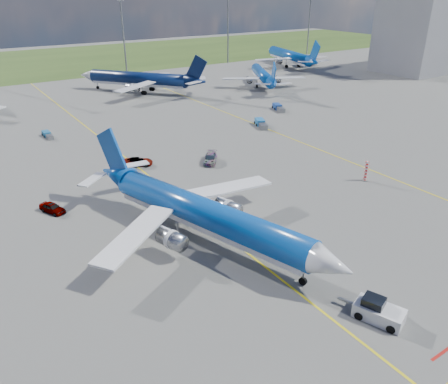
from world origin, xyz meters
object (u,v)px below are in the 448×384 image
bg_jet_ene (289,66)px  baggage_tug_e (278,108)px  service_car_b (138,162)px  warning_post (366,171)px  service_car_c (210,158)px  main_airliner (207,241)px  baggage_tug_c (48,135)px  baggage_tug_w (261,124)px  bg_jet_n (140,92)px  pushback_tug (378,311)px  bg_jet_ne (262,86)px  service_car_a (52,208)px

bg_jet_ene → baggage_tug_e: bearing=60.7°
bg_jet_ene → service_car_b: size_ratio=8.43×
warning_post → service_car_c: size_ratio=0.62×
main_airliner → baggage_tug_c: bearing=80.2°
main_airliner → baggage_tug_c: (-5.81, 48.62, 0.45)m
main_airliner → baggage_tug_w: bearing=27.9°
bg_jet_n → baggage_tug_e: bg_jet_n is taller
pushback_tug → service_car_c: pushback_tug is taller
bg_jet_n → bg_jet_ne: bearing=121.0°
service_car_a → baggage_tug_w: size_ratio=0.66×
bg_jet_n → service_car_a: bearing=18.7°
pushback_tug → service_car_b: pushback_tug is taller
pushback_tug → baggage_tug_e: bearing=36.3°
bg_jet_ne → main_airliner: 85.41m
bg_jet_n → main_airliner: bearing=33.1°
baggage_tug_w → baggage_tug_e: (11.40, 8.11, -0.03)m
bg_jet_ne → service_car_c: (-44.30, -42.95, 0.70)m
bg_jet_ene → main_airliner: size_ratio=1.05×
bg_jet_n → main_airliner: size_ratio=1.04×
service_car_a → bg_jet_ne: bearing=8.0°
bg_jet_n → bg_jet_ne: bg_jet_n is taller
bg_jet_n → bg_jet_ne: 34.99m
service_car_c → warning_post: bearing=-13.2°
warning_post → service_car_c: warning_post is taller
baggage_tug_w → bg_jet_ene: bearing=68.6°
bg_jet_ene → warning_post: bearing=69.3°
bg_jet_ene → service_car_c: size_ratio=8.15×
bg_jet_ene → service_car_a: size_ratio=10.52×
main_airliner → baggage_tug_e: (43.80, 39.95, 0.55)m
baggage_tug_c → main_airliner: bearing=-84.8°
service_car_c → bg_jet_ene: bearing=79.0°
bg_jet_ne → baggage_tug_e: size_ratio=6.10×
main_airliner → bg_jet_n: bearing=55.3°
pushback_tug → baggage_tug_w: (26.75, 50.83, -0.20)m
baggage_tug_w → pushback_tug: bearing=-93.7°
bg_jet_ne → service_car_c: size_ratio=6.87×
bg_jet_n → baggage_tug_c: bg_jet_n is taller
warning_post → baggage_tug_e: warning_post is taller
main_airliner → service_car_c: (13.07, 20.32, 0.70)m
main_airliner → baggage_tug_w: main_airliner is taller
bg_jet_n → baggage_tug_w: bearing=61.4°
warning_post → baggage_tug_w: size_ratio=0.53×
bg_jet_ne → service_car_b: bearing=62.2°
service_car_a → service_car_b: bearing=4.4°
bg_jet_ne → bg_jet_ene: bg_jet_ene is taller
pushback_tug → baggage_tug_e: 70.20m
bg_jet_n → baggage_tug_c: (-30.33, -26.69, 0.45)m
service_car_c → bg_jet_ne: bearing=81.7°
service_car_b → bg_jet_ene: bearing=-24.8°
service_car_b → baggage_tug_e: 43.50m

